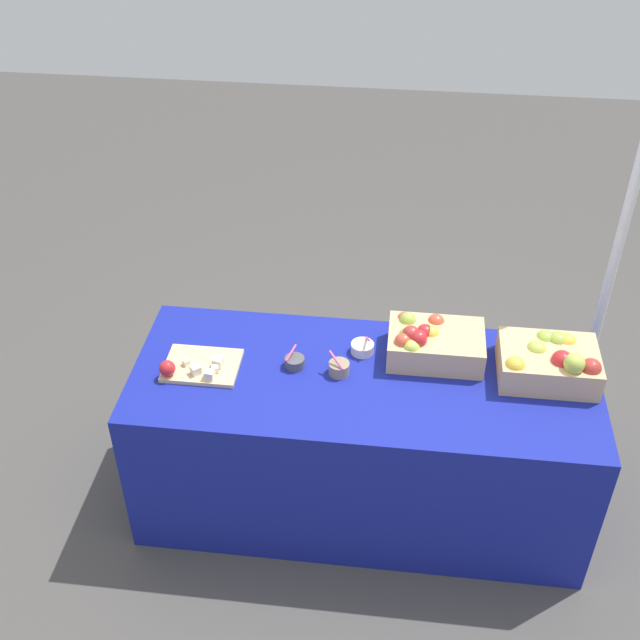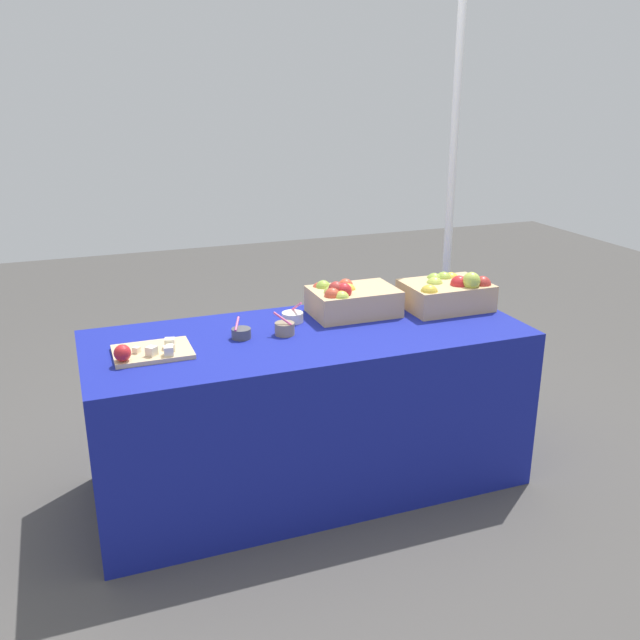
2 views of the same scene
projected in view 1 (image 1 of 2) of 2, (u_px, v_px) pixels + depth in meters
ground_plane at (359, 497)px, 3.72m from camera, size 10.00×10.00×0.00m
table at (362, 441)px, 3.50m from camera, size 1.90×0.76×0.74m
apple_crate_left at (550, 361)px, 3.23m from camera, size 0.39×0.29×0.19m
apple_crate_middle at (431, 342)px, 3.33m from camera, size 0.39×0.27×0.18m
cutting_board_front at (197, 366)px, 3.30m from camera, size 0.31×0.23×0.08m
sample_bowl_near at (362, 348)px, 3.38m from camera, size 0.10×0.10×0.10m
sample_bowl_mid at (294, 362)px, 3.31m from camera, size 0.08×0.09×0.09m
sample_bowl_far at (339, 368)px, 3.27m from camera, size 0.09×0.09×0.10m
tent_pole at (619, 242)px, 3.45m from camera, size 0.04×0.04×2.16m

